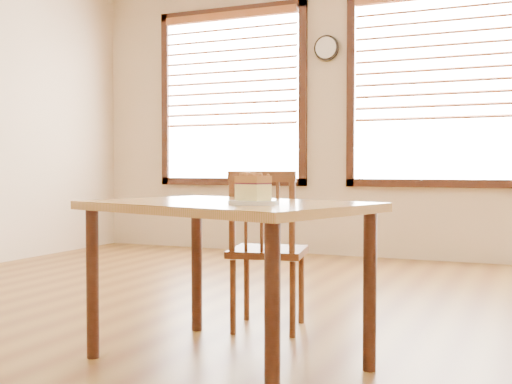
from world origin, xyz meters
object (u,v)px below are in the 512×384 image
(cafe_table_main, at_px, (227,222))
(plate, at_px, (253,203))
(cake_slice, at_px, (253,187))
(cafe_chair_main, at_px, (267,249))
(wall_clock, at_px, (326,48))

(cafe_table_main, bearing_deg, plate, -19.94)
(cake_slice, bearing_deg, plate, 21.84)
(cafe_chair_main, distance_m, cake_slice, 0.92)
(cafe_table_main, relative_size, cafe_chair_main, 1.59)
(wall_clock, bearing_deg, plate, -77.00)
(cake_slice, bearing_deg, cafe_table_main, 161.47)
(cafe_chair_main, xyz_separation_m, cake_slice, (0.27, -0.80, 0.37))
(cafe_table_main, bearing_deg, cafe_chair_main, 113.13)
(wall_clock, height_order, plate, wall_clock)
(plate, bearing_deg, cafe_table_main, 143.11)
(cafe_table_main, height_order, cake_slice, cake_slice)
(wall_clock, xyz_separation_m, cafe_table_main, (0.70, -3.77, -1.49))
(cafe_chair_main, distance_m, plate, 0.90)
(wall_clock, height_order, cafe_table_main, wall_clock)
(cafe_chair_main, bearing_deg, cake_slice, 97.23)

